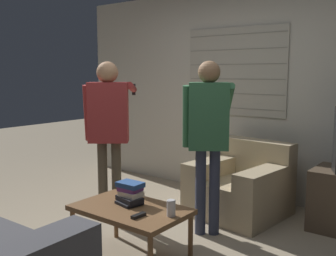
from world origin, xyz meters
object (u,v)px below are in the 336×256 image
coffee_table (130,213)px  spare_remote (139,216)px  person_right_standing (208,128)px  book_stack (130,193)px  person_left_standing (109,120)px  soda_can (171,208)px  armchair_beige (241,186)px

coffee_table → spare_remote: bearing=-31.8°
person_right_standing → spare_remote: bearing=-125.1°
book_stack → spare_remote: bearing=-35.9°
person_left_standing → spare_remote: bearing=-72.4°
person_left_standing → person_right_standing: (1.03, 0.27, -0.02)m
book_stack → soda_can: book_stack is taller
soda_can → spare_remote: 0.25m
coffee_table → person_left_standing: person_left_standing is taller
book_stack → spare_remote: size_ratio=1.86×
soda_can → book_stack: bearing=177.1°
book_stack → spare_remote: 0.33m
armchair_beige → book_stack: armchair_beige is taller
armchair_beige → coffee_table: (-0.21, -1.52, 0.10)m
book_stack → spare_remote: book_stack is taller
armchair_beige → spare_remote: bearing=95.8°
person_right_standing → spare_remote: person_right_standing is taller
book_stack → person_left_standing: bearing=146.4°
person_right_standing → spare_remote: 1.11m
person_left_standing → book_stack: size_ratio=6.67×
coffee_table → person_left_standing: (-0.82, 0.57, 0.63)m
book_stack → soda_can: size_ratio=1.94×
person_right_standing → soda_can: person_right_standing is taller
book_stack → soda_can: (0.44, -0.02, -0.03)m
armchair_beige → spare_remote: armchair_beige is taller
armchair_beige → person_right_standing: 0.99m
soda_can → person_left_standing: bearing=156.3°
person_left_standing → book_stack: 1.04m
person_left_standing → person_right_standing: person_left_standing is taller
coffee_table → book_stack: 0.16m
soda_can → spare_remote: size_ratio=0.96×
person_left_standing → soda_can: (1.20, -0.53, -0.53)m
coffee_table → person_right_standing: bearing=76.3°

